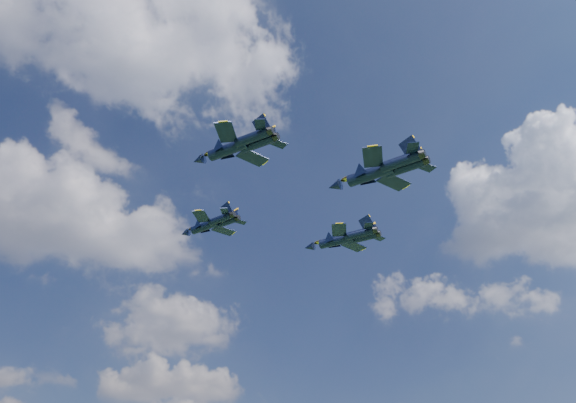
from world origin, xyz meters
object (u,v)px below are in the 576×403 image
(jet_lead, at_px, (203,226))
(jet_slot, at_px, (367,175))
(jet_right, at_px, (334,241))
(jet_left, at_px, (226,150))

(jet_lead, relative_size, jet_slot, 0.80)
(jet_slot, bearing_deg, jet_right, 41.79)
(jet_right, height_order, jet_slot, jet_slot)
(jet_right, bearing_deg, jet_slot, -142.75)
(jet_left, xyz_separation_m, jet_slot, (23.29, -0.70, 0.54))
(jet_lead, height_order, jet_left, jet_lead)
(jet_lead, distance_m, jet_left, 26.79)
(jet_left, height_order, jet_slot, jet_slot)
(jet_right, bearing_deg, jet_lead, 126.20)
(jet_slot, bearing_deg, jet_lead, 89.53)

